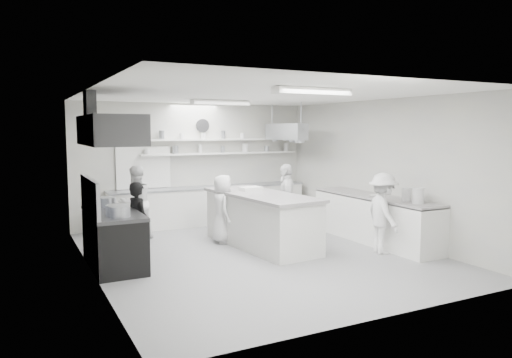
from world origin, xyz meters
name	(u,v)px	position (x,y,z in m)	size (l,w,h in m)	color
floor	(258,254)	(0.00, 0.00, -0.01)	(6.00, 7.00, 0.02)	#9E9E9E
ceiling	(258,94)	(0.00, 0.00, 3.01)	(6.00, 7.00, 0.02)	white
wall_back	(195,164)	(0.00, 3.50, 1.50)	(6.00, 0.04, 3.00)	beige
wall_front	(388,200)	(0.00, -3.50, 1.50)	(6.00, 0.04, 3.00)	beige
wall_left	(91,184)	(-3.00, 0.00, 1.50)	(0.04, 7.00, 3.00)	beige
wall_right	(382,170)	(3.00, 0.00, 1.50)	(0.04, 7.00, 3.00)	beige
stove	(114,241)	(-2.60, 0.40, 0.45)	(0.80, 1.80, 0.90)	black
exhaust_hood	(110,130)	(-2.60, 0.40, 2.35)	(0.85, 2.00, 0.50)	#3A3A3C
back_counter	(211,205)	(0.30, 3.20, 0.46)	(5.00, 0.60, 0.92)	white
shelf_lower	(222,153)	(0.70, 3.37, 1.75)	(4.20, 0.26, 0.04)	white
shelf_upper	(222,140)	(0.70, 3.37, 2.10)	(4.20, 0.26, 0.04)	white
pass_through_window	(143,168)	(-1.30, 3.48, 1.45)	(1.30, 0.04, 1.00)	black
wall_clock	(202,126)	(0.20, 3.46, 2.45)	(0.32, 0.32, 0.05)	white
right_counter	(374,220)	(2.65, -0.20, 0.47)	(0.74, 3.30, 0.94)	white
pot_rack	(286,132)	(2.00, 2.40, 2.30)	(0.30, 1.60, 0.40)	#A3A6AF
light_fixture_front	(313,91)	(0.00, -1.80, 2.94)	(1.30, 0.25, 0.10)	white
light_fixture_rear	(220,103)	(0.00, 1.80, 2.94)	(1.30, 0.25, 0.10)	white
prep_island	(261,221)	(0.35, 0.55, 0.51)	(1.04, 2.79, 1.03)	white
stove_pot	(118,212)	(-2.60, -0.02, 1.02)	(0.38, 0.38, 0.22)	#A3A6AF
cook_stove	(138,221)	(-2.12, 0.60, 0.72)	(0.52, 0.34, 1.43)	black
cook_back	(135,203)	(-1.78, 2.29, 0.80)	(0.78, 0.61, 1.60)	white
cook_island_left	(223,209)	(-0.23, 1.18, 0.71)	(0.70, 0.45, 1.42)	white
cook_island_right	(286,201)	(1.16, 0.93, 0.81)	(0.95, 0.40, 1.62)	white
cook_right	(383,213)	(2.16, -1.00, 0.77)	(1.00, 0.57, 1.54)	white
bowl_island_a	(256,191)	(0.49, 1.07, 1.06)	(0.26, 0.26, 0.06)	#A3A6AF
bowl_island_b	(247,195)	(0.06, 0.61, 1.06)	(0.18, 0.18, 0.06)	white
bowl_right	(375,196)	(2.62, -0.24, 0.97)	(0.25, 0.25, 0.06)	white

